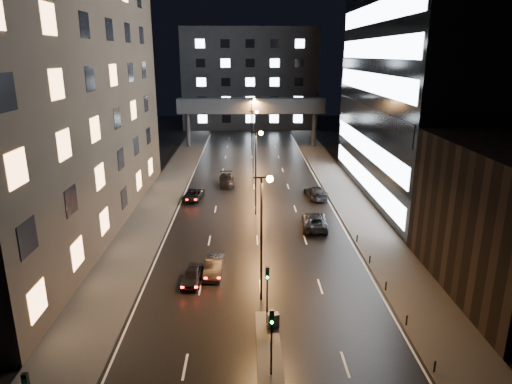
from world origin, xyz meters
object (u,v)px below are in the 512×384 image
car_away_a (192,275)px  car_away_c (193,195)px  car_toward_a (314,221)px  car_away_d (227,180)px  utility_cabinet (273,320)px  car_toward_b (316,192)px  car_away_b (214,267)px

car_away_a → car_away_c: car_away_a is taller
car_away_a → car_toward_a: bearing=49.0°
car_away_d → car_toward_a: car_toward_a is taller
car_away_c → car_away_d: (4.18, 7.21, 0.11)m
car_away_d → utility_cabinet: car_away_d is taller
car_away_d → car_away_a: bearing=-97.0°
car_toward_b → car_away_b: bearing=54.4°
car_toward_a → car_away_c: bearing=-31.1°
car_toward_a → utility_cabinet: 20.28m
car_away_b → car_toward_b: (12.21, 21.92, 0.09)m
car_away_d → car_toward_a: (10.46, -17.68, 0.04)m
car_away_c → utility_cabinet: (8.90, -29.91, 0.01)m
car_away_d → car_away_b: bearing=-93.7°
car_toward_b → car_away_c: bearing=-4.8°
car_toward_b → utility_cabinet: size_ratio=5.18×
car_away_a → car_away_c: bearing=99.4°
car_away_a → car_toward_b: (13.95, 23.44, 0.12)m
car_away_d → car_toward_b: car_toward_b is taller
car_away_b → car_toward_a: (10.46, 10.99, 0.10)m
car_away_b → car_away_d: (-0.00, 28.67, 0.06)m
car_away_a → utility_cabinet: bearing=-43.8°
car_away_c → car_toward_b: 16.40m
car_away_b → car_away_d: size_ratio=0.81×
car_away_c → car_toward_a: 18.00m
car_away_a → car_toward_b: car_toward_b is taller
utility_cabinet → car_toward_b: bearing=63.8°
car_away_c → car_toward_b: car_toward_b is taller
car_toward_b → car_away_d: bearing=-35.4°
car_away_c → car_away_d: car_away_d is taller
car_away_a → car_away_c: (-2.45, 22.97, -0.01)m
car_away_c → car_toward_a: bearing=-27.7°
car_away_b → car_toward_b: car_toward_b is taller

